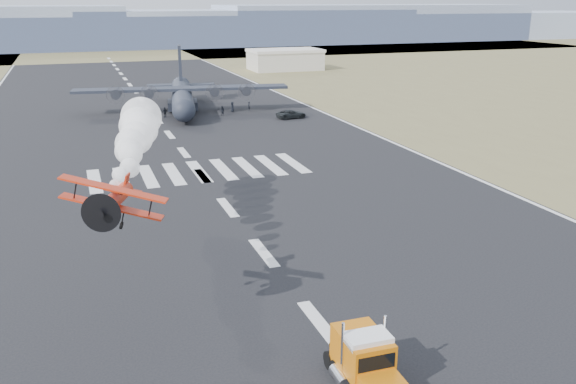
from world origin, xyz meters
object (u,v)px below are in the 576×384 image
semi_truck (366,363)px  transport_aircraft (182,95)px  crew_b (142,113)px  crew_f (146,115)px  aerobatic_biplane (114,200)px  crew_e (232,107)px  hangar_right (285,59)px  support_vehicle (291,114)px  crew_g (148,118)px  crew_h (222,111)px  crew_a (249,106)px  crew_d (165,112)px  crew_c (183,116)px

semi_truck → transport_aircraft: 87.71m
crew_b → crew_f: 2.67m
aerobatic_biplane → crew_e: 77.17m
hangar_right → support_vehicle: size_ratio=3.93×
crew_g → crew_h: size_ratio=1.07×
crew_a → crew_h: (-5.83, -3.33, 0.02)m
crew_d → aerobatic_biplane: bearing=60.3°
semi_truck → crew_h: size_ratio=4.42×
crew_e → crew_g: (-15.83, -5.56, -0.02)m
crew_b → crew_c: (6.16, -5.52, 0.08)m
crew_c → crew_f: size_ratio=1.07×
crew_d → semi_truck: bearing=69.5°
crew_b → crew_c: crew_c is taller
crew_b → crew_h: size_ratio=0.97×
support_vehicle → semi_truck: bearing=156.5°
aerobatic_biplane → support_vehicle: 71.83m
crew_b → semi_truck: bearing=44.6°
hangar_right → transport_aircraft: transport_aircraft is taller
support_vehicle → crew_a: (-4.82, 9.80, 0.09)m
crew_g → aerobatic_biplane: bearing=47.6°
hangar_right → aerobatic_biplane: bearing=-113.2°
crew_c → crew_d: 4.94m
semi_truck → crew_f: bearing=92.6°
aerobatic_biplane → support_vehicle: size_ratio=1.18×
crew_e → crew_g: crew_e is taller
crew_d → crew_e: 12.48m
semi_truck → crew_h: semi_truck is taller
semi_truck → crew_e: (14.38, 82.97, -0.72)m
crew_d → crew_e: size_ratio=0.96×
crew_a → crew_g: crew_g is taller
semi_truck → crew_b: 82.95m
crew_a → crew_f: bearing=-66.0°
crew_c → crew_g: 5.81m
hangar_right → semi_truck: size_ratio=2.76×
hangar_right → crew_d: (-44.42, -63.48, -2.13)m
support_vehicle → crew_c: crew_c is taller
crew_b → crew_a: bearing=134.5°
crew_g → crew_c: bearing=146.1°
transport_aircraft → crew_h: transport_aircraft is taller
transport_aircraft → crew_a: transport_aircraft is taller
crew_e → crew_h: bearing=-16.5°
crew_d → crew_f: bearing=3.7°
hangar_right → crew_e: bearing=-117.2°
crew_e → crew_f: size_ratio=1.10×
transport_aircraft → crew_a: 12.42m
semi_truck → crew_d: size_ratio=4.21×
crew_h → crew_e: bearing=101.5°
support_vehicle → crew_f: size_ratio=3.12×
crew_f → crew_h: 13.32m
support_vehicle → crew_a: bearing=19.7°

